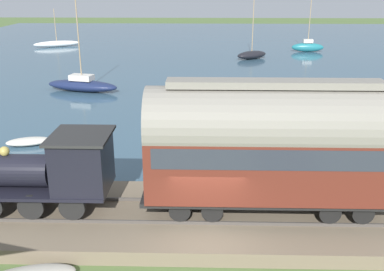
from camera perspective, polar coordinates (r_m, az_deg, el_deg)
ground_plane at (r=15.77m, az=1.86°, el=-13.98°), size 200.00×200.00×0.00m
harbor_water at (r=58.30m, az=1.72°, el=10.58°), size 80.00×80.00×0.01m
rail_embankment at (r=16.91m, az=1.85°, el=-10.49°), size 5.30×56.00×0.63m
steam_locomotive at (r=16.96m, az=-17.64°, el=-3.97°), size 2.31×5.87×3.16m
passenger_coach at (r=15.82m, az=10.04°, el=-0.92°), size 2.60×9.04×4.85m
sailboat_black at (r=53.31m, az=7.59°, el=10.18°), size 3.66×4.25×8.64m
sailboat_white at (r=65.50m, az=-16.78°, el=11.11°), size 3.62×6.05×5.05m
sailboat_navy at (r=38.02m, az=-13.77°, el=6.29°), size 3.18×6.40×7.97m
sailboat_teal at (r=60.06m, az=14.47°, el=10.89°), size 1.22×4.06×7.91m
rowboat_off_pier at (r=26.31m, az=-20.04°, el=-0.72°), size 1.67×2.59×0.41m
rowboat_far_out at (r=22.54m, az=3.67°, el=-2.87°), size 2.03×2.03×0.37m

